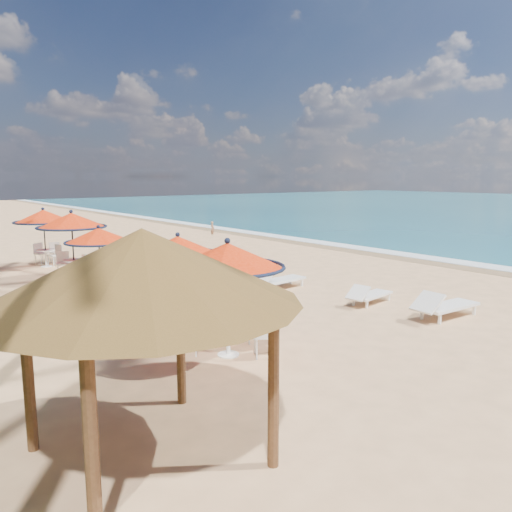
# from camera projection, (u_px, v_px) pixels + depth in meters

# --- Properties ---
(ground) EXTENTS (160.00, 160.00, 0.00)m
(ground) POSITION_uv_depth(u_px,v_px,m) (391.00, 314.00, 13.93)
(ground) COLOR tan
(ground) RESTS_ON ground
(foam_strip) EXTENTS (1.20, 140.00, 0.04)m
(foam_strip) POSITION_uv_depth(u_px,v_px,m) (344.00, 246.00, 27.37)
(foam_strip) COLOR white
(foam_strip) RESTS_ON ground
(wetsand_band) EXTENTS (1.40, 140.00, 0.02)m
(wetsand_band) POSITION_uv_depth(u_px,v_px,m) (333.00, 248.00, 26.82)
(wetsand_band) COLOR olive
(wetsand_band) RESTS_ON ground
(station_0) EXTENTS (2.44, 2.44, 2.54)m
(station_0) POSITION_uv_depth(u_px,v_px,m) (228.00, 270.00, 10.44)
(station_0) COLOR black
(station_0) RESTS_ON ground
(station_1) EXTENTS (2.27, 2.27, 2.37)m
(station_1) POSITION_uv_depth(u_px,v_px,m) (178.00, 257.00, 12.92)
(station_1) COLOR black
(station_1) RESTS_ON ground
(station_2) EXTENTS (2.17, 2.17, 2.26)m
(station_2) POSITION_uv_depth(u_px,v_px,m) (99.00, 244.00, 16.00)
(station_2) COLOR black
(station_2) RESTS_ON ground
(station_3) EXTENTS (2.49, 2.51, 2.60)m
(station_3) POSITION_uv_depth(u_px,v_px,m) (72.00, 227.00, 18.19)
(station_3) COLOR black
(station_3) RESTS_ON ground
(station_4) EXTENTS (2.42, 2.42, 2.52)m
(station_4) POSITION_uv_depth(u_px,v_px,m) (45.00, 223.00, 20.96)
(station_4) COLOR black
(station_4) RESTS_ON ground
(lounger_near) EXTENTS (2.23, 0.83, 0.79)m
(lounger_near) POSITION_uv_depth(u_px,v_px,m) (444.00, 305.00, 13.40)
(lounger_near) COLOR white
(lounger_near) RESTS_ON ground
(lounger_mid) EXTENTS (1.86, 0.80, 0.65)m
(lounger_mid) POSITION_uv_depth(u_px,v_px,m) (368.00, 294.00, 14.90)
(lounger_mid) COLOR white
(lounger_mid) RESTS_ON ground
(lounger_far) EXTENTS (2.13, 0.83, 0.75)m
(lounger_far) POSITION_uv_depth(u_px,v_px,m) (277.00, 279.00, 16.89)
(lounger_far) COLOR white
(lounger_far) RESTS_ON ground
(palapa) EXTENTS (4.12, 4.12, 3.14)m
(palapa) POSITION_uv_depth(u_px,v_px,m) (143.00, 267.00, 6.39)
(palapa) COLOR brown
(palapa) RESTS_ON ground
(person) EXTENTS (0.24, 0.36, 0.96)m
(person) POSITION_uv_depth(u_px,v_px,m) (212.00, 228.00, 32.42)
(person) COLOR #92664A
(person) RESTS_ON ground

